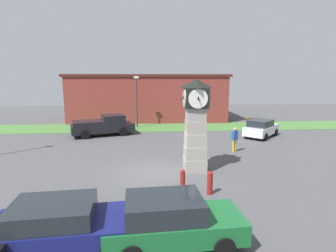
{
  "coord_description": "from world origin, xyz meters",
  "views": [
    {
      "loc": [
        -0.27,
        -13.73,
        5.13
      ],
      "look_at": [
        0.92,
        2.13,
        2.25
      ],
      "focal_mm": 28.0,
      "sensor_mm": 36.0,
      "label": 1
    }
  ],
  "objects_px": {
    "pedestrian_crossing_lot": "(235,138)",
    "street_lamp_near_road": "(137,98)",
    "car_end_of_row": "(261,128)",
    "bench": "(253,121)",
    "pickup_truck": "(103,125)",
    "bollard_near_tower": "(183,179)",
    "car_near_tower": "(62,226)",
    "clock_tower": "(195,124)",
    "car_by_building": "(171,220)",
    "bollard_mid_row": "(210,182)"
  },
  "relations": [
    {
      "from": "street_lamp_near_road",
      "to": "car_near_tower",
      "type": "bearing_deg",
      "value": -93.96
    },
    {
      "from": "car_near_tower",
      "to": "pedestrian_crossing_lot",
      "type": "distance_m",
      "value": 13.42
    },
    {
      "from": "car_by_building",
      "to": "clock_tower",
      "type": "bearing_deg",
      "value": 73.8
    },
    {
      "from": "clock_tower",
      "to": "car_near_tower",
      "type": "height_order",
      "value": "clock_tower"
    },
    {
      "from": "pickup_truck",
      "to": "street_lamp_near_road",
      "type": "distance_m",
      "value": 5.24
    },
    {
      "from": "car_near_tower",
      "to": "pickup_truck",
      "type": "relative_size",
      "value": 0.75
    },
    {
      "from": "bollard_near_tower",
      "to": "car_end_of_row",
      "type": "distance_m",
      "value": 13.58
    },
    {
      "from": "car_near_tower",
      "to": "pickup_truck",
      "type": "distance_m",
      "value": 16.62
    },
    {
      "from": "clock_tower",
      "to": "pickup_truck",
      "type": "distance_m",
      "value": 12.09
    },
    {
      "from": "bollard_mid_row",
      "to": "bench",
      "type": "xyz_separation_m",
      "value": [
        8.72,
        16.64,
        -0.02
      ]
    },
    {
      "from": "bench",
      "to": "bollard_near_tower",
      "type": "bearing_deg",
      "value": -121.64
    },
    {
      "from": "bollard_mid_row",
      "to": "pedestrian_crossing_lot",
      "type": "xyz_separation_m",
      "value": [
        3.34,
        6.71,
        0.47
      ]
    },
    {
      "from": "clock_tower",
      "to": "pickup_truck",
      "type": "height_order",
      "value": "clock_tower"
    },
    {
      "from": "pickup_truck",
      "to": "street_lamp_near_road",
      "type": "height_order",
      "value": "street_lamp_near_road"
    },
    {
      "from": "pedestrian_crossing_lot",
      "to": "pickup_truck",
      "type": "bearing_deg",
      "value": 148.3
    },
    {
      "from": "car_by_building",
      "to": "car_end_of_row",
      "type": "height_order",
      "value": "car_by_building"
    },
    {
      "from": "car_end_of_row",
      "to": "street_lamp_near_road",
      "type": "height_order",
      "value": "street_lamp_near_road"
    },
    {
      "from": "pedestrian_crossing_lot",
      "to": "street_lamp_near_road",
      "type": "bearing_deg",
      "value": 125.95
    },
    {
      "from": "pickup_truck",
      "to": "pedestrian_crossing_lot",
      "type": "relative_size",
      "value": 3.36
    },
    {
      "from": "car_by_building",
      "to": "street_lamp_near_road",
      "type": "bearing_deg",
      "value": 95.32
    },
    {
      "from": "bench",
      "to": "pedestrian_crossing_lot",
      "type": "bearing_deg",
      "value": -118.45
    },
    {
      "from": "clock_tower",
      "to": "car_near_tower",
      "type": "bearing_deg",
      "value": -127.95
    },
    {
      "from": "clock_tower",
      "to": "car_by_building",
      "type": "relative_size",
      "value": 1.17
    },
    {
      "from": "clock_tower",
      "to": "car_by_building",
      "type": "bearing_deg",
      "value": -106.2
    },
    {
      "from": "pickup_truck",
      "to": "bench",
      "type": "xyz_separation_m",
      "value": [
        15.59,
        3.62,
        -0.41
      ]
    },
    {
      "from": "clock_tower",
      "to": "bollard_near_tower",
      "type": "distance_m",
      "value": 3.48
    },
    {
      "from": "car_by_building",
      "to": "bench",
      "type": "relative_size",
      "value": 2.6
    },
    {
      "from": "pickup_truck",
      "to": "bench",
      "type": "distance_m",
      "value": 16.01
    },
    {
      "from": "clock_tower",
      "to": "bollard_near_tower",
      "type": "relative_size",
      "value": 5.23
    },
    {
      "from": "car_by_building",
      "to": "pedestrian_crossing_lot",
      "type": "bearing_deg",
      "value": 62.06
    },
    {
      "from": "pedestrian_crossing_lot",
      "to": "street_lamp_near_road",
      "type": "distance_m",
      "value": 12.57
    },
    {
      "from": "bollard_near_tower",
      "to": "car_near_tower",
      "type": "height_order",
      "value": "car_near_tower"
    },
    {
      "from": "clock_tower",
      "to": "street_lamp_near_road",
      "type": "distance_m",
      "value": 14.13
    },
    {
      "from": "bollard_mid_row",
      "to": "pickup_truck",
      "type": "distance_m",
      "value": 14.72
    },
    {
      "from": "pedestrian_crossing_lot",
      "to": "bench",
      "type": "bearing_deg",
      "value": 61.55
    },
    {
      "from": "car_end_of_row",
      "to": "pickup_truck",
      "type": "xyz_separation_m",
      "value": [
        -14.14,
        1.75,
        0.14
      ]
    },
    {
      "from": "car_by_building",
      "to": "pickup_truck",
      "type": "xyz_separation_m",
      "value": [
        -4.83,
        16.47,
        0.14
      ]
    },
    {
      "from": "clock_tower",
      "to": "bollard_mid_row",
      "type": "relative_size",
      "value": 4.74
    },
    {
      "from": "pedestrian_crossing_lot",
      "to": "bollard_near_tower",
      "type": "bearing_deg",
      "value": -126.39
    },
    {
      "from": "car_end_of_row",
      "to": "bench",
      "type": "height_order",
      "value": "car_end_of_row"
    },
    {
      "from": "car_near_tower",
      "to": "car_by_building",
      "type": "relative_size",
      "value": 1.02
    },
    {
      "from": "car_end_of_row",
      "to": "pickup_truck",
      "type": "bearing_deg",
      "value": 172.95
    },
    {
      "from": "bollard_near_tower",
      "to": "car_by_building",
      "type": "height_order",
      "value": "car_by_building"
    },
    {
      "from": "bench",
      "to": "pedestrian_crossing_lot",
      "type": "distance_m",
      "value": 11.3
    },
    {
      "from": "car_by_building",
      "to": "car_end_of_row",
      "type": "bearing_deg",
      "value": 57.67
    },
    {
      "from": "car_near_tower",
      "to": "street_lamp_near_road",
      "type": "distance_m",
      "value": 20.45
    },
    {
      "from": "pedestrian_crossing_lot",
      "to": "car_near_tower",
      "type": "bearing_deg",
      "value": -130.27
    },
    {
      "from": "bollard_near_tower",
      "to": "car_by_building",
      "type": "distance_m",
      "value": 4.17
    },
    {
      "from": "bollard_near_tower",
      "to": "pickup_truck",
      "type": "relative_size",
      "value": 0.17
    },
    {
      "from": "car_by_building",
      "to": "bench",
      "type": "bearing_deg",
      "value": 61.8
    }
  ]
}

